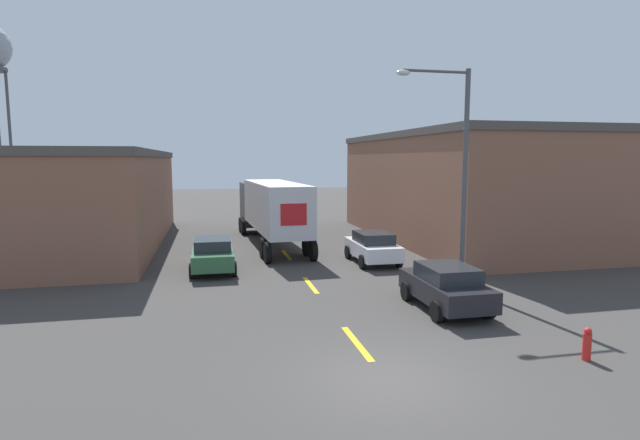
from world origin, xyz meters
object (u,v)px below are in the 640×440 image
Objects in this scene: fire_hydrant at (587,344)px; semi_truck at (270,206)px; street_lamp at (457,163)px; parked_car_right_mid at (373,247)px; parked_car_left_far at (213,254)px; parked_car_right_near at (446,286)px.

semi_truck is at bearing 106.64° from fire_hydrant.
street_lamp is at bearing 89.68° from fire_hydrant.
street_lamp reaches higher than semi_truck.
semi_truck is 8.29m from parked_car_right_mid.
fire_hydrant is (9.53, -12.79, -0.39)m from parked_car_left_far.
parked_car_right_near is 5.20m from fire_hydrant.
parked_car_right_mid is 13.15m from fire_hydrant.
semi_truck is 15.12× the size of fire_hydrant.
street_lamp reaches higher than fire_hydrant.
fire_hydrant is at bearing -90.32° from street_lamp.
parked_car_left_far and parked_car_right_near have the same top height.
parked_car_right_mid is 7.18m from street_lamp.
street_lamp reaches higher than parked_car_left_far.
fire_hydrant is (-0.04, -7.49, -4.65)m from street_lamp.
fire_hydrant is (1.56, -4.94, -0.39)m from parked_car_right_near.
parked_car_right_near is (7.96, -7.84, 0.00)m from parked_car_left_far.
parked_car_right_near is at bearing 107.55° from fire_hydrant.
parked_car_left_far is (-3.57, -7.13, -1.53)m from semi_truck.
parked_car_right_near is 1.00× the size of parked_car_right_mid.
parked_car_left_far is 15.95m from fire_hydrant.
street_lamp is (1.60, -5.56, 4.25)m from parked_car_right_mid.
parked_car_right_mid is at bearing 1.92° from parked_car_left_far.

